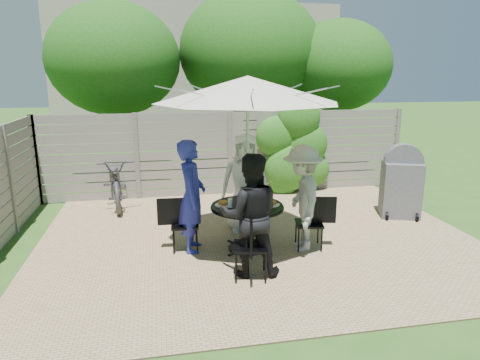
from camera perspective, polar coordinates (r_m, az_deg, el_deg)
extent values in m
plane|color=#2C5119|center=(6.87, 2.94, -8.66)|extent=(60.00, 60.00, 0.00)
cube|color=tan|center=(7.31, 2.00, -7.10)|extent=(7.00, 6.00, 0.02)
cube|color=gray|center=(9.43, -1.36, 3.54)|extent=(8.00, 0.10, 1.85)
ellipsoid|color=#1F5212|center=(9.62, 7.05, 3.50)|extent=(1.20, 0.70, 1.80)
cube|color=#A29787|center=(18.20, -6.29, 13.56)|extent=(10.00, 6.00, 5.00)
ellipsoid|color=#164B11|center=(11.18, -16.46, 15.18)|extent=(3.20, 3.20, 2.72)
ellipsoid|color=#164B11|center=(11.93, 1.41, 16.64)|extent=(3.80, 3.80, 3.23)
ellipsoid|color=#164B11|center=(11.93, 12.89, 14.62)|extent=(2.80, 2.80, 2.38)
cylinder|color=black|center=(6.46, 0.97, -3.50)|extent=(1.25, 1.25, 0.03)
cylinder|color=black|center=(6.57, 0.96, -6.42)|extent=(0.08, 0.08, 0.70)
cylinder|color=black|center=(6.70, 0.95, -9.07)|extent=(0.59, 0.59, 0.04)
cylinder|color=silver|center=(6.31, 0.99, 1.17)|extent=(0.05, 0.05, 2.48)
cone|color=beige|center=(6.16, 1.04, 11.99)|extent=(3.10, 3.10, 0.38)
cube|color=black|center=(7.44, 0.62, -3.28)|extent=(0.48, 0.48, 0.03)
cube|color=black|center=(7.58, 0.55, -1.16)|extent=(0.09, 0.42, 0.43)
imported|color=silver|center=(7.21, 0.67, -0.44)|extent=(0.90, 0.66, 1.68)
cube|color=black|center=(6.58, -7.38, -5.94)|extent=(0.43, 0.43, 0.03)
cube|color=black|center=(6.51, -9.23, -4.17)|extent=(0.41, 0.05, 0.41)
imported|color=navy|center=(6.43, -6.44, -2.21)|extent=(0.51, 0.68, 1.72)
cube|color=black|center=(5.65, 1.42, -8.85)|extent=(0.52, 0.52, 0.04)
cube|color=black|center=(5.36, 1.48, -7.40)|extent=(0.11, 0.44, 0.45)
imported|color=black|center=(5.63, 1.37, -4.78)|extent=(0.90, 0.75, 1.67)
cube|color=black|center=(6.66, 9.19, -5.75)|extent=(0.48, 0.48, 0.03)
cube|color=black|center=(6.62, 11.00, -3.93)|extent=(0.40, 0.11, 0.41)
imported|color=#ACABA7|center=(6.51, 8.29, -2.44)|extent=(0.77, 1.14, 1.63)
cylinder|color=white|center=(6.79, 0.83, -2.40)|extent=(0.26, 0.26, 0.01)
cylinder|color=olive|center=(6.78, 0.83, -2.15)|extent=(0.15, 0.15, 0.05)
cylinder|color=white|center=(6.44, -2.23, -3.34)|extent=(0.26, 0.26, 0.01)
cylinder|color=olive|center=(6.43, -2.23, -3.07)|extent=(0.15, 0.15, 0.05)
cylinder|color=white|center=(6.11, 1.13, -4.33)|extent=(0.26, 0.26, 0.01)
cylinder|color=olive|center=(6.10, 1.13, -4.04)|extent=(0.15, 0.15, 0.05)
cylinder|color=white|center=(6.48, 4.16, -3.28)|extent=(0.26, 0.26, 0.01)
cylinder|color=olive|center=(6.47, 4.17, -3.01)|extent=(0.15, 0.15, 0.05)
cylinder|color=white|center=(6.18, 2.78, -4.13)|extent=(0.24, 0.24, 0.01)
cylinder|color=olive|center=(6.17, 2.78, -3.85)|extent=(0.14, 0.14, 0.05)
cylinder|color=silver|center=(6.68, -0.03, -2.14)|extent=(0.07, 0.07, 0.14)
cylinder|color=silver|center=(6.32, -1.33, -3.08)|extent=(0.07, 0.07, 0.14)
cylinder|color=silver|center=(6.19, 2.06, -3.47)|extent=(0.07, 0.07, 0.14)
cylinder|color=silver|center=(6.55, 3.20, -2.49)|extent=(0.07, 0.07, 0.14)
cylinder|color=#59280C|center=(6.47, 0.42, -2.57)|extent=(0.09, 0.09, 0.16)
cylinder|color=#C6B293|center=(6.65, 1.75, -2.30)|extent=(0.08, 0.08, 0.12)
imported|color=#333338|center=(9.04, -16.24, -0.17)|extent=(0.92, 2.02, 1.02)
cube|color=#5A595E|center=(8.53, 20.63, -1.26)|extent=(0.82, 0.72, 1.05)
cylinder|color=#5A595E|center=(8.41, 20.94, 2.20)|extent=(0.73, 0.43, 0.70)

